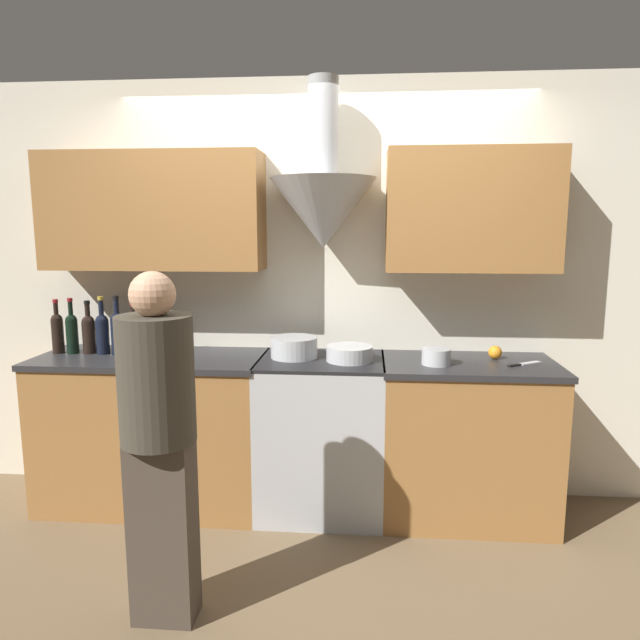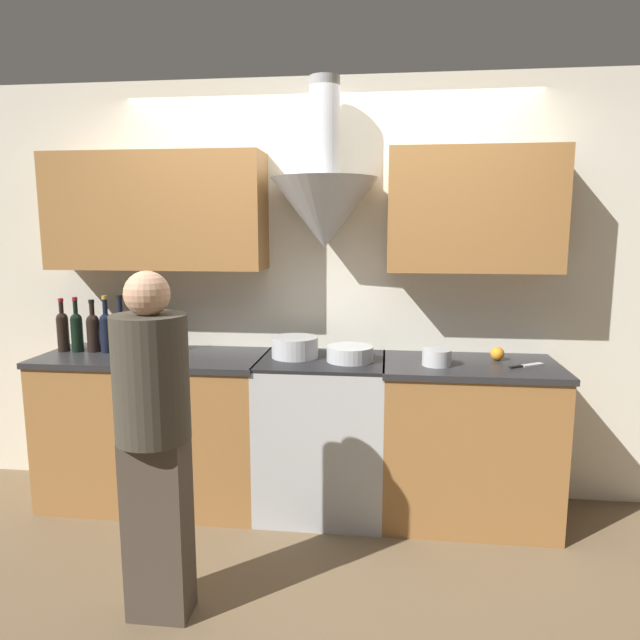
{
  "view_description": "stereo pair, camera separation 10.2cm",
  "coord_description": "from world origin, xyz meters",
  "px_view_note": "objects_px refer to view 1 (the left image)",
  "views": [
    {
      "loc": [
        0.27,
        -2.93,
        1.7
      ],
      "look_at": [
        0.0,
        0.23,
        1.19
      ],
      "focal_mm": 32.0,
      "sensor_mm": 36.0,
      "label": 1
    },
    {
      "loc": [
        0.37,
        -2.92,
        1.7
      ],
      "look_at": [
        0.0,
        0.23,
        1.19
      ],
      "focal_mm": 32.0,
      "sensor_mm": 36.0,
      "label": 2
    }
  ],
  "objects_px": {
    "mixing_bowl": "(350,353)",
    "orange_fruit": "(495,352)",
    "stove_range": "(321,434)",
    "wine_bottle_0": "(57,331)",
    "wine_bottle_1": "(72,331)",
    "wine_bottle_3": "(102,331)",
    "wine_bottle_5": "(134,333)",
    "wine_bottle_6": "(149,334)",
    "saucepan": "(436,357)",
    "wine_bottle_2": "(89,332)",
    "wine_bottle_4": "(118,331)",
    "person_foreground_left": "(159,434)",
    "stock_pot": "(294,347)"
  },
  "relations": [
    {
      "from": "mixing_bowl",
      "to": "orange_fruit",
      "type": "distance_m",
      "value": 0.86
    },
    {
      "from": "stove_range",
      "to": "orange_fruit",
      "type": "relative_size",
      "value": 11.87
    },
    {
      "from": "wine_bottle_0",
      "to": "wine_bottle_1",
      "type": "bearing_deg",
      "value": 0.21
    },
    {
      "from": "wine_bottle_3",
      "to": "wine_bottle_5",
      "type": "bearing_deg",
      "value": -3.13
    },
    {
      "from": "wine_bottle_1",
      "to": "wine_bottle_6",
      "type": "relative_size",
      "value": 1.06
    },
    {
      "from": "saucepan",
      "to": "stove_range",
      "type": "bearing_deg",
      "value": 173.41
    },
    {
      "from": "wine_bottle_2",
      "to": "wine_bottle_3",
      "type": "bearing_deg",
      "value": -5.5
    },
    {
      "from": "wine_bottle_4",
      "to": "saucepan",
      "type": "distance_m",
      "value": 1.91
    },
    {
      "from": "stove_range",
      "to": "wine_bottle_4",
      "type": "relative_size",
      "value": 2.61
    },
    {
      "from": "wine_bottle_4",
      "to": "wine_bottle_5",
      "type": "relative_size",
      "value": 1.1
    },
    {
      "from": "saucepan",
      "to": "person_foreground_left",
      "type": "distance_m",
      "value": 1.6
    },
    {
      "from": "wine_bottle_5",
      "to": "orange_fruit",
      "type": "xyz_separation_m",
      "value": [
        2.17,
        0.07,
        -0.1
      ]
    },
    {
      "from": "wine_bottle_4",
      "to": "saucepan",
      "type": "bearing_deg",
      "value": -3.11
    },
    {
      "from": "wine_bottle_3",
      "to": "wine_bottle_4",
      "type": "relative_size",
      "value": 0.99
    },
    {
      "from": "person_foreground_left",
      "to": "wine_bottle_1",
      "type": "bearing_deg",
      "value": 131.12
    },
    {
      "from": "stove_range",
      "to": "wine_bottle_3",
      "type": "height_order",
      "value": "wine_bottle_3"
    },
    {
      "from": "stove_range",
      "to": "orange_fruit",
      "type": "xyz_separation_m",
      "value": [
        1.02,
        0.09,
        0.5
      ]
    },
    {
      "from": "wine_bottle_6",
      "to": "saucepan",
      "type": "bearing_deg",
      "value": -3.98
    },
    {
      "from": "wine_bottle_2",
      "to": "stock_pot",
      "type": "height_order",
      "value": "wine_bottle_2"
    },
    {
      "from": "stove_range",
      "to": "saucepan",
      "type": "distance_m",
      "value": 0.84
    },
    {
      "from": "wine_bottle_3",
      "to": "wine_bottle_6",
      "type": "bearing_deg",
      "value": 2.13
    },
    {
      "from": "stock_pot",
      "to": "saucepan",
      "type": "xyz_separation_m",
      "value": [
        0.83,
        -0.11,
        -0.02
      ]
    },
    {
      "from": "stove_range",
      "to": "person_foreground_left",
      "type": "bearing_deg",
      "value": -119.76
    },
    {
      "from": "stove_range",
      "to": "wine_bottle_6",
      "type": "relative_size",
      "value": 2.89
    },
    {
      "from": "stock_pot",
      "to": "mixing_bowl",
      "type": "relative_size",
      "value": 1.03
    },
    {
      "from": "wine_bottle_3",
      "to": "wine_bottle_2",
      "type": "bearing_deg",
      "value": 174.5
    },
    {
      "from": "wine_bottle_4",
      "to": "mixing_bowl",
      "type": "relative_size",
      "value": 1.33
    },
    {
      "from": "wine_bottle_5",
      "to": "orange_fruit",
      "type": "relative_size",
      "value": 4.14
    },
    {
      "from": "wine_bottle_4",
      "to": "orange_fruit",
      "type": "xyz_separation_m",
      "value": [
        2.27,
        0.06,
        -0.11
      ]
    },
    {
      "from": "wine_bottle_3",
      "to": "wine_bottle_6",
      "type": "height_order",
      "value": "wine_bottle_3"
    },
    {
      "from": "wine_bottle_4",
      "to": "stock_pot",
      "type": "relative_size",
      "value": 1.29
    },
    {
      "from": "wine_bottle_3",
      "to": "saucepan",
      "type": "bearing_deg",
      "value": -3.1
    },
    {
      "from": "wine_bottle_3",
      "to": "saucepan",
      "type": "relative_size",
      "value": 2.16
    },
    {
      "from": "wine_bottle_5",
      "to": "person_foreground_left",
      "type": "bearing_deg",
      "value": -62.99
    },
    {
      "from": "orange_fruit",
      "to": "stock_pot",
      "type": "bearing_deg",
      "value": -177.18
    },
    {
      "from": "wine_bottle_1",
      "to": "wine_bottle_6",
      "type": "distance_m",
      "value": 0.48
    },
    {
      "from": "wine_bottle_2",
      "to": "wine_bottle_5",
      "type": "distance_m",
      "value": 0.3
    },
    {
      "from": "wine_bottle_2",
      "to": "wine_bottle_5",
      "type": "height_order",
      "value": "same"
    },
    {
      "from": "mixing_bowl",
      "to": "orange_fruit",
      "type": "relative_size",
      "value": 3.43
    },
    {
      "from": "wine_bottle_5",
      "to": "person_foreground_left",
      "type": "relative_size",
      "value": 0.21
    },
    {
      "from": "wine_bottle_3",
      "to": "orange_fruit",
      "type": "relative_size",
      "value": 4.48
    },
    {
      "from": "wine_bottle_3",
      "to": "stove_range",
      "type": "bearing_deg",
      "value": -1.39
    },
    {
      "from": "wine_bottle_4",
      "to": "mixing_bowl",
      "type": "height_order",
      "value": "wine_bottle_4"
    },
    {
      "from": "wine_bottle_2",
      "to": "wine_bottle_4",
      "type": "distance_m",
      "value": 0.19
    },
    {
      "from": "wine_bottle_6",
      "to": "person_foreground_left",
      "type": "height_order",
      "value": "person_foreground_left"
    },
    {
      "from": "wine_bottle_4",
      "to": "wine_bottle_1",
      "type": "bearing_deg",
      "value": 179.44
    },
    {
      "from": "wine_bottle_6",
      "to": "saucepan",
      "type": "height_order",
      "value": "wine_bottle_6"
    },
    {
      "from": "wine_bottle_2",
      "to": "saucepan",
      "type": "distance_m",
      "value": 2.1
    },
    {
      "from": "stove_range",
      "to": "mixing_bowl",
      "type": "height_order",
      "value": "mixing_bowl"
    },
    {
      "from": "wine_bottle_0",
      "to": "stock_pot",
      "type": "relative_size",
      "value": 1.2
    }
  ]
}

